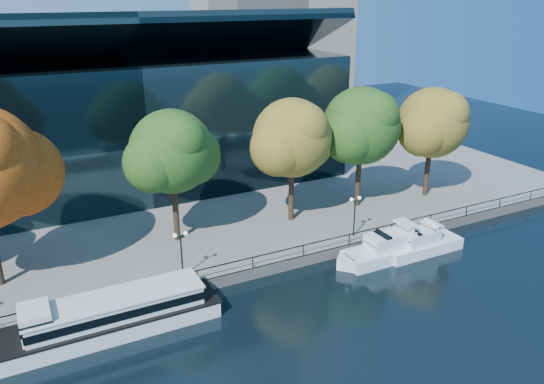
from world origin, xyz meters
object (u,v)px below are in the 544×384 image
tree_4 (363,127)px  cruiser_far (419,244)px  tree_3 (294,139)px  lamp_2 (355,207)px  tour_boat (103,317)px  tree_2 (174,153)px  lamp_1 (181,244)px  cruiser_near (390,248)px  tree_5 (434,124)px

tree_4 → cruiser_far: bearing=-93.4°
cruiser_far → tree_3: (-7.80, 10.43, 8.60)m
lamp_2 → tree_3: bearing=118.2°
tour_boat → tree_4: 32.17m
cruiser_far → tree_2: 24.30m
tour_boat → lamp_2: 24.73m
tour_boat → cruiser_far: tour_boat is taller
lamp_1 → tree_3: bearing=23.9°
cruiser_far → lamp_1: 22.32m
cruiser_near → tree_4: 13.83m
cruiser_far → lamp_1: (-21.70, 4.26, 3.03)m
cruiser_near → tree_5: tree_5 is taller
tree_4 → tree_5: (8.90, -1.05, -0.41)m
tour_boat → tree_3: 24.55m
tree_3 → tree_4: bearing=0.9°
cruiser_near → tree_3: size_ratio=0.89×
tour_boat → tree_4: size_ratio=1.34×
tree_3 → tree_5: bearing=-3.0°
tour_boat → tree_5: size_ratio=1.40×
tree_2 → lamp_2: (15.27, -6.94, -5.59)m
tree_4 → cruiser_near: bearing=-110.1°
tree_2 → tree_3: tree_3 is taller
lamp_2 → tree_2: bearing=155.6°
cruiser_far → tree_5: tree_5 is taller
tour_boat → lamp_2: (24.33, 3.57, 2.57)m
tree_3 → lamp_1: tree_3 is taller
tree_3 → cruiser_far: bearing=-53.2°
tour_boat → tree_3: (21.02, 9.73, 8.14)m
tree_2 → lamp_2: tree_2 is taller
tour_boat → cruiser_near: bearing=-0.4°
cruiser_far → tree_5: size_ratio=0.73×
cruiser_near → tree_4: tree_4 is taller
cruiser_far → tree_2: bearing=150.5°
cruiser_near → tree_3: (-4.75, 9.90, 8.54)m
tree_5 → tree_3: bearing=177.0°
tree_2 → lamp_1: tree_2 is taller
tree_5 → tour_boat: bearing=-167.1°
cruiser_near → tree_3: 13.91m
tree_4 → lamp_1: bearing=-164.2°
cruiser_near → lamp_1: lamp_1 is taller
tree_4 → lamp_2: tree_4 is taller
tree_3 → tree_4: 8.43m
tree_2 → lamp_2: 17.68m
tree_5 → cruiser_near: bearing=-144.4°
cruiser_far → tree_4: 13.79m
tour_boat → cruiser_near: size_ratio=1.57×
lamp_1 → lamp_2: size_ratio=1.00×
cruiser_far → tree_4: (0.62, 10.56, 8.84)m
cruiser_near → tree_3: bearing=115.6°
tour_boat → lamp_1: 8.38m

